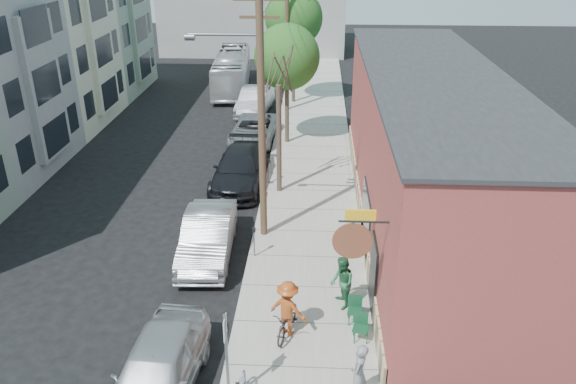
{
  "coord_description": "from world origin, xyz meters",
  "views": [
    {
      "loc": [
        4.51,
        -16.4,
        11.58
      ],
      "look_at": [
        3.38,
        4.88,
        1.5
      ],
      "focal_mm": 35.0,
      "sensor_mm": 36.0,
      "label": 1
    }
  ],
  "objects_px": {
    "patio_chair_b": "(355,311)",
    "patron_grey": "(359,373)",
    "tree_leafy_far": "(294,18)",
    "car_0": "(158,371)",
    "car_3": "(253,130)",
    "tree_bare": "(279,140)",
    "parking_meter_far": "(269,167)",
    "cyclist": "(288,309)",
    "car_2": "(240,168)",
    "tree_leafy_mid": "(287,57)",
    "utility_pole_near": "(260,110)",
    "car_1": "(208,236)",
    "patio_chair_a": "(361,328)",
    "patron_green": "(342,283)",
    "sign_post": "(226,350)",
    "bus": "(232,71)",
    "parking_meter_near": "(254,237)",
    "car_4": "(255,101)"
  },
  "relations": [
    {
      "from": "parking_meter_near",
      "to": "parking_meter_far",
      "type": "height_order",
      "value": "same"
    },
    {
      "from": "car_2",
      "to": "car_3",
      "type": "distance_m",
      "value": 6.09
    },
    {
      "from": "patio_chair_b",
      "to": "patron_grey",
      "type": "bearing_deg",
      "value": -82.2
    },
    {
      "from": "patron_green",
      "to": "car_1",
      "type": "relative_size",
      "value": 0.35
    },
    {
      "from": "parking_meter_near",
      "to": "tree_leafy_mid",
      "type": "bearing_deg",
      "value": 87.53
    },
    {
      "from": "parking_meter_near",
      "to": "patron_green",
      "type": "distance_m",
      "value": 4.38
    },
    {
      "from": "patio_chair_b",
      "to": "bus",
      "type": "xyz_separation_m",
      "value": [
        -8.05,
        28.73,
        0.84
      ]
    },
    {
      "from": "patron_grey",
      "to": "car_0",
      "type": "relative_size",
      "value": 0.35
    },
    {
      "from": "utility_pole_near",
      "to": "bus",
      "type": "relative_size",
      "value": 0.97
    },
    {
      "from": "patio_chair_a",
      "to": "car_1",
      "type": "relative_size",
      "value": 0.17
    },
    {
      "from": "tree_leafy_mid",
      "to": "utility_pole_near",
      "type": "bearing_deg",
      "value": -92.13
    },
    {
      "from": "car_2",
      "to": "car_3",
      "type": "xyz_separation_m",
      "value": [
        0.0,
        6.09,
        -0.11
      ]
    },
    {
      "from": "sign_post",
      "to": "parking_meter_near",
      "type": "relative_size",
      "value": 2.26
    },
    {
      "from": "patio_chair_b",
      "to": "tree_bare",
      "type": "bearing_deg",
      "value": 117.0
    },
    {
      "from": "parking_meter_far",
      "to": "tree_leafy_far",
      "type": "xyz_separation_m",
      "value": [
        0.55,
        14.37,
        4.98
      ]
    },
    {
      "from": "parking_meter_near",
      "to": "patio_chair_a",
      "type": "height_order",
      "value": "parking_meter_near"
    },
    {
      "from": "parking_meter_near",
      "to": "car_1",
      "type": "distance_m",
      "value": 1.83
    },
    {
      "from": "patio_chair_b",
      "to": "patron_grey",
      "type": "height_order",
      "value": "patron_grey"
    },
    {
      "from": "tree_leafy_far",
      "to": "car_2",
      "type": "distance_m",
      "value": 15.33
    },
    {
      "from": "tree_leafy_far",
      "to": "car_2",
      "type": "relative_size",
      "value": 1.33
    },
    {
      "from": "tree_leafy_mid",
      "to": "car_1",
      "type": "height_order",
      "value": "tree_leafy_mid"
    },
    {
      "from": "tree_leafy_mid",
      "to": "car_4",
      "type": "distance_m",
      "value": 7.75
    },
    {
      "from": "car_2",
      "to": "parking_meter_far",
      "type": "bearing_deg",
      "value": -0.22
    },
    {
      "from": "tree_bare",
      "to": "patio_chair_b",
      "type": "bearing_deg",
      "value": -72.6
    },
    {
      "from": "patron_green",
      "to": "patron_grey",
      "type": "bearing_deg",
      "value": -9.33
    },
    {
      "from": "patio_chair_b",
      "to": "car_2",
      "type": "height_order",
      "value": "car_2"
    },
    {
      "from": "patio_chair_a",
      "to": "car_0",
      "type": "xyz_separation_m",
      "value": [
        -5.58,
        -2.38,
        0.26
      ]
    },
    {
      "from": "patron_green",
      "to": "car_3",
      "type": "bearing_deg",
      "value": -177.32
    },
    {
      "from": "parking_meter_near",
      "to": "tree_bare",
      "type": "xyz_separation_m",
      "value": [
        0.55,
        5.98,
        1.73
      ]
    },
    {
      "from": "patio_chair_b",
      "to": "tree_leafy_mid",
      "type": "bearing_deg",
      "value": 110.08
    },
    {
      "from": "car_1",
      "to": "car_3",
      "type": "bearing_deg",
      "value": 85.67
    },
    {
      "from": "car_3",
      "to": "parking_meter_far",
      "type": "bearing_deg",
      "value": -73.35
    },
    {
      "from": "parking_meter_near",
      "to": "car_3",
      "type": "bearing_deg",
      "value": 96.37
    },
    {
      "from": "patio_chair_b",
      "to": "car_3",
      "type": "xyz_separation_m",
      "value": [
        -5.06,
        16.79,
        0.15
      ]
    },
    {
      "from": "patio_chair_b",
      "to": "parking_meter_far",
      "type": "bearing_deg",
      "value": 118.36
    },
    {
      "from": "utility_pole_near",
      "to": "bus",
      "type": "distance_m",
      "value": 23.95
    },
    {
      "from": "parking_meter_far",
      "to": "cyclist",
      "type": "relative_size",
      "value": 0.67
    },
    {
      "from": "car_0",
      "to": "car_4",
      "type": "distance_m",
      "value": 25.79
    },
    {
      "from": "sign_post",
      "to": "tree_leafy_mid",
      "type": "height_order",
      "value": "tree_leafy_mid"
    },
    {
      "from": "tree_leafy_mid",
      "to": "car_4",
      "type": "xyz_separation_m",
      "value": [
        -2.52,
        5.99,
        -4.22
      ]
    },
    {
      "from": "cyclist",
      "to": "car_1",
      "type": "xyz_separation_m",
      "value": [
        -3.33,
        4.64,
        -0.23
      ]
    },
    {
      "from": "sign_post",
      "to": "parking_meter_far",
      "type": "xyz_separation_m",
      "value": [
        -0.1,
        14.11,
        -0.85
      ]
    },
    {
      "from": "car_1",
      "to": "car_0",
      "type": "bearing_deg",
      "value": -92.9
    },
    {
      "from": "cyclist",
      "to": "car_1",
      "type": "distance_m",
      "value": 5.72
    },
    {
      "from": "patron_green",
      "to": "car_3",
      "type": "relative_size",
      "value": 0.34
    },
    {
      "from": "patron_grey",
      "to": "cyclist",
      "type": "height_order",
      "value": "cyclist"
    },
    {
      "from": "tree_leafy_far",
      "to": "car_0",
      "type": "xyz_separation_m",
      "value": [
        -2.39,
        -28.24,
        -5.11
      ]
    },
    {
      "from": "patio_chair_b",
      "to": "utility_pole_near",
      "type": "bearing_deg",
      "value": 131.62
    },
    {
      "from": "utility_pole_near",
      "to": "car_0",
      "type": "distance_m",
      "value": 10.09
    },
    {
      "from": "tree_leafy_far",
      "to": "patio_chair_b",
      "type": "xyz_separation_m",
      "value": [
        3.06,
        -25.01,
        -5.37
      ]
    }
  ]
}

